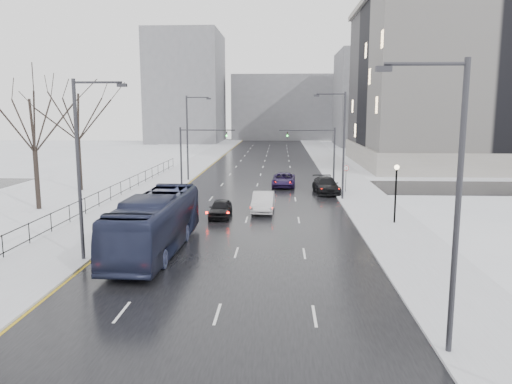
% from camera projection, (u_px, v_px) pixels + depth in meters
% --- Properties ---
extents(road, '(16.00, 150.00, 0.04)m').
position_uv_depth(road, '(261.00, 173.00, 66.90)').
color(road, black).
rests_on(road, ground).
extents(cross_road, '(130.00, 10.00, 0.04)m').
position_uv_depth(cross_road, '(257.00, 186.00, 55.08)').
color(cross_road, black).
rests_on(cross_road, ground).
extents(sidewalk_left, '(5.00, 150.00, 0.16)m').
position_uv_depth(sidewalk_left, '(184.00, 172.00, 67.40)').
color(sidewalk_left, silver).
rests_on(sidewalk_left, ground).
extents(sidewalk_right, '(5.00, 150.00, 0.16)m').
position_uv_depth(sidewalk_right, '(340.00, 173.00, 66.39)').
color(sidewalk_right, silver).
rests_on(sidewalk_right, ground).
extents(park_strip, '(14.00, 150.00, 0.12)m').
position_uv_depth(park_strip, '(115.00, 172.00, 67.86)').
color(park_strip, white).
rests_on(park_strip, ground).
extents(tree_park_d, '(8.75, 8.75, 12.50)m').
position_uv_depth(tree_park_d, '(39.00, 210.00, 42.14)').
color(tree_park_d, black).
rests_on(tree_park_d, ground).
extents(tree_park_e, '(9.45, 9.45, 13.50)m').
position_uv_depth(tree_park_e, '(81.00, 191.00, 52.01)').
color(tree_park_e, black).
rests_on(tree_park_e, ground).
extents(iron_fence, '(0.06, 70.00, 1.30)m').
position_uv_depth(iron_fence, '(75.00, 209.00, 37.82)').
color(iron_fence, black).
rests_on(iron_fence, sidewalk_left).
extents(streetlight_r_near, '(2.95, 0.25, 10.00)m').
position_uv_depth(streetlight_r_near, '(451.00, 195.00, 16.32)').
color(streetlight_r_near, '#2D2D33').
rests_on(streetlight_r_near, ground).
extents(streetlight_r_mid, '(2.95, 0.25, 10.00)m').
position_uv_depth(streetlight_r_mid, '(341.00, 140.00, 45.89)').
color(streetlight_r_mid, '#2D2D33').
rests_on(streetlight_r_mid, ground).
extents(streetlight_l_near, '(2.95, 0.25, 10.00)m').
position_uv_depth(streetlight_l_near, '(82.00, 161.00, 26.96)').
color(streetlight_l_near, '#2D2D33').
rests_on(streetlight_l_near, ground).
extents(streetlight_l_far, '(2.95, 0.25, 10.00)m').
position_uv_depth(streetlight_l_far, '(189.00, 134.00, 58.50)').
color(streetlight_l_far, '#2D2D33').
rests_on(streetlight_l_far, ground).
extents(lamppost_r_mid, '(0.36, 0.36, 4.28)m').
position_uv_depth(lamppost_r_mid, '(396.00, 185.00, 36.33)').
color(lamppost_r_mid, black).
rests_on(lamppost_r_mid, sidewalk_right).
extents(mast_signal_right, '(6.10, 0.33, 6.50)m').
position_uv_depth(mast_signal_right, '(324.00, 150.00, 54.06)').
color(mast_signal_right, '#2D2D33').
rests_on(mast_signal_right, ground).
extents(mast_signal_left, '(6.10, 0.33, 6.50)m').
position_uv_depth(mast_signal_left, '(190.00, 149.00, 54.76)').
color(mast_signal_left, '#2D2D33').
rests_on(mast_signal_left, ground).
extents(no_uturn_sign, '(0.60, 0.06, 2.70)m').
position_uv_depth(no_uturn_sign, '(346.00, 171.00, 50.32)').
color(no_uturn_sign, '#2D2D33').
rests_on(no_uturn_sign, sidewalk_right).
extents(civic_building, '(41.00, 31.00, 24.80)m').
position_uv_depth(civic_building, '(496.00, 91.00, 75.22)').
color(civic_building, gray).
rests_on(civic_building, ground).
extents(bldg_far_right, '(24.00, 20.00, 22.00)m').
position_uv_depth(bldg_far_right, '(388.00, 99.00, 117.97)').
color(bldg_far_right, slate).
rests_on(bldg_far_right, ground).
extents(bldg_far_left, '(18.00, 22.00, 28.00)m').
position_uv_depth(bldg_far_left, '(187.00, 88.00, 129.74)').
color(bldg_far_left, slate).
rests_on(bldg_far_left, ground).
extents(bldg_far_center, '(30.00, 18.00, 18.00)m').
position_uv_depth(bldg_far_center, '(286.00, 108.00, 144.09)').
color(bldg_far_center, slate).
rests_on(bldg_far_center, ground).
extents(bus, '(3.17, 12.37, 3.43)m').
position_uv_depth(bus, '(155.00, 223.00, 29.43)').
color(bus, '#222742').
rests_on(bus, road).
extents(sedan_center_near, '(1.64, 4.07, 1.39)m').
position_uv_depth(sedan_center_near, '(221.00, 208.00, 39.11)').
color(sedan_center_near, black).
rests_on(sedan_center_near, road).
extents(sedan_right_near, '(1.86, 4.99, 1.63)m').
position_uv_depth(sedan_right_near, '(263.00, 202.00, 41.21)').
color(sedan_right_near, silver).
rests_on(sedan_right_near, road).
extents(sedan_right_cross, '(2.67, 5.41, 1.48)m').
position_uv_depth(sedan_right_cross, '(284.00, 180.00, 54.77)').
color(sedan_right_cross, '#231643').
rests_on(sedan_right_cross, road).
extents(sedan_right_far, '(2.74, 5.70, 1.60)m').
position_uv_depth(sedan_right_far, '(326.00, 185.00, 50.41)').
color(sedan_right_far, black).
rests_on(sedan_right_far, road).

